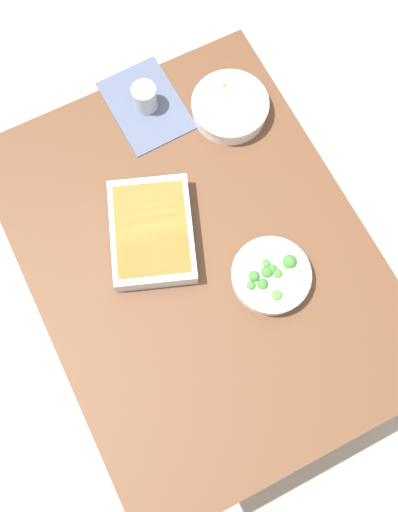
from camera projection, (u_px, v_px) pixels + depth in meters
The scene contains 8 objects.
ground_plane at pixel (199, 310), 2.26m from camera, with size 6.00×6.00×0.00m, color #B2A899.
dining_table at pixel (199, 265), 1.64m from camera, with size 1.20×0.90×0.74m.
placemat at pixel (146, 105), 1.68m from camera, with size 0.28×0.20×0.00m, color #4C5670.
stew_bowl at pixel (230, 107), 1.65m from camera, with size 0.23×0.23×0.06m.
broccoli_bowl at pixel (271, 276), 1.50m from camera, with size 0.21×0.21×0.07m.
baking_dish at pixel (152, 232), 1.53m from camera, with size 0.36×0.31×0.06m.
drink_cup at pixel (145, 98), 1.65m from camera, with size 0.07×0.07×0.08m.
spoon_by_stew at pixel (238, 123), 1.66m from camera, with size 0.18×0.04×0.01m.
Camera 1 is at (0.40, -0.20, 2.22)m, focal length 39.80 mm.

